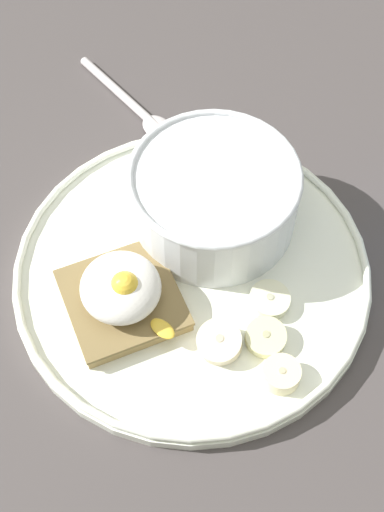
% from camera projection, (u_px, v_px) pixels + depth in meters
% --- Properties ---
extents(ground_plane, '(1.20, 1.20, 0.02)m').
position_uv_depth(ground_plane, '(192.00, 282.00, 0.57)').
color(ground_plane, '#464040').
rests_on(ground_plane, ground).
extents(plate, '(0.28, 0.28, 0.02)m').
position_uv_depth(plate, '(192.00, 271.00, 0.56)').
color(plate, white).
rests_on(plate, ground_plane).
extents(oatmeal_bowl, '(0.13, 0.13, 0.06)m').
position_uv_depth(oatmeal_bowl, '(214.00, 196.00, 0.56)').
color(oatmeal_bowl, white).
rests_on(oatmeal_bowl, plate).
extents(toast_slice, '(0.08, 0.08, 0.01)m').
position_uv_depth(toast_slice, '(123.00, 300.00, 0.53)').
color(toast_slice, olive).
rests_on(toast_slice, plate).
extents(poached_egg, '(0.08, 0.06, 0.03)m').
position_uv_depth(poached_egg, '(121.00, 288.00, 0.52)').
color(poached_egg, white).
rests_on(poached_egg, toast_slice).
extents(banana_slice_front, '(0.05, 0.05, 0.02)m').
position_uv_depth(banana_slice_front, '(219.00, 342.00, 0.51)').
color(banana_slice_front, beige).
rests_on(banana_slice_front, plate).
extents(banana_slice_left, '(0.04, 0.04, 0.01)m').
position_uv_depth(banana_slice_left, '(266.00, 337.00, 0.52)').
color(banana_slice_left, beige).
rests_on(banana_slice_left, plate).
extents(banana_slice_back, '(0.04, 0.04, 0.01)m').
position_uv_depth(banana_slice_back, '(269.00, 300.00, 0.53)').
color(banana_slice_back, '#EDECC5').
rests_on(banana_slice_back, plate).
extents(banana_slice_right, '(0.03, 0.03, 0.01)m').
position_uv_depth(banana_slice_right, '(281.00, 374.00, 0.50)').
color(banana_slice_right, beige).
rests_on(banana_slice_right, plate).
extents(spoon, '(0.13, 0.06, 0.01)m').
position_uv_depth(spoon, '(137.00, 109.00, 0.65)').
color(spoon, silver).
rests_on(spoon, ground_plane).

